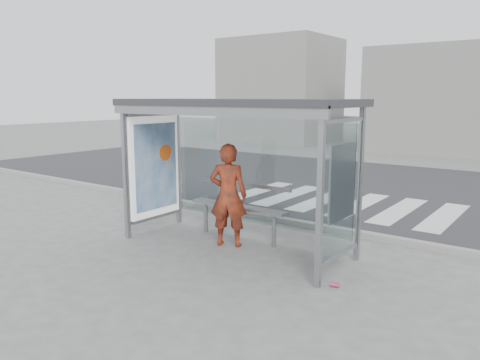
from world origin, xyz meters
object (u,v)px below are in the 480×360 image
at_px(bench, 239,207).
at_px(soda_can, 335,285).
at_px(bus_shelter, 219,135).
at_px(person, 228,195).

bearing_deg(bench, soda_can, -23.22).
xyz_separation_m(bus_shelter, soda_can, (2.57, -0.62, -1.95)).
xyz_separation_m(bus_shelter, bench, (0.12, 0.43, -1.36)).
height_order(bus_shelter, person, bus_shelter).
bearing_deg(soda_can, bus_shelter, 166.46).
xyz_separation_m(bus_shelter, person, (0.20, 0.00, -1.06)).
distance_m(person, soda_can, 2.61).
xyz_separation_m(bench, soda_can, (2.45, -1.05, -0.59)).
height_order(person, soda_can, person).
bearing_deg(bus_shelter, person, 0.99).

